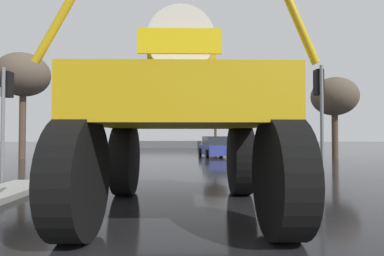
# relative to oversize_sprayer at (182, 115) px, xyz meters

# --- Properties ---
(ground_plane) EXTENTS (120.00, 120.00, 0.00)m
(ground_plane) POSITION_rel_oversize_sprayer_xyz_m (0.44, 11.24, -2.01)
(ground_plane) COLOR black
(oversize_sprayer) EXTENTS (4.28, 5.42, 4.68)m
(oversize_sprayer) POSITION_rel_oversize_sprayer_xyz_m (0.00, 0.00, 0.00)
(oversize_sprayer) COLOR black
(oversize_sprayer) RESTS_ON ground
(sedan_ahead) EXTENTS (2.34, 4.30, 1.52)m
(sedan_ahead) POSITION_rel_oversize_sprayer_xyz_m (2.13, 16.26, -1.30)
(sedan_ahead) COLOR navy
(sedan_ahead) RESTS_ON ground
(traffic_signal_near_left) EXTENTS (0.24, 0.54, 3.76)m
(traffic_signal_near_left) POSITION_rel_oversize_sprayer_xyz_m (-5.78, 3.50, 0.74)
(traffic_signal_near_left) COLOR slate
(traffic_signal_near_left) RESTS_ON ground
(traffic_signal_near_right) EXTENTS (0.24, 0.54, 3.86)m
(traffic_signal_near_right) POSITION_rel_oversize_sprayer_xyz_m (4.45, 3.50, 0.81)
(traffic_signal_near_right) COLOR slate
(traffic_signal_near_right) RESTS_ON ground
(traffic_signal_far_left) EXTENTS (0.24, 0.55, 3.25)m
(traffic_signal_far_left) POSITION_rel_oversize_sprayer_xyz_m (5.86, 20.77, 0.36)
(traffic_signal_far_left) COLOR slate
(traffic_signal_far_left) RESTS_ON ground
(traffic_signal_far_right) EXTENTS (0.24, 0.55, 3.70)m
(traffic_signal_far_right) POSITION_rel_oversize_sprayer_xyz_m (4.96, 20.76, 0.69)
(traffic_signal_far_right) COLOR slate
(traffic_signal_far_right) RESTS_ON ground
(bare_tree_left) EXTENTS (3.46, 3.46, 7.18)m
(bare_tree_left) POSITION_rel_oversize_sprayer_xyz_m (-11.09, 14.20, 3.63)
(bare_tree_left) COLOR #473828
(bare_tree_left) RESTS_ON ground
(bare_tree_right) EXTENTS (3.04, 3.04, 5.52)m
(bare_tree_right) POSITION_rel_oversize_sprayer_xyz_m (10.03, 13.87, 2.16)
(bare_tree_right) COLOR #473828
(bare_tree_right) RESTS_ON ground
(bare_tree_far_center) EXTENTS (2.95, 2.95, 6.54)m
(bare_tree_far_center) POSITION_rel_oversize_sprayer_xyz_m (3.42, 29.96, 3.22)
(bare_tree_far_center) COLOR #473828
(bare_tree_far_center) RESTS_ON ground
(roadside_barrier) EXTENTS (31.11, 0.24, 0.90)m
(roadside_barrier) POSITION_rel_oversize_sprayer_xyz_m (0.44, 32.02, -1.56)
(roadside_barrier) COLOR #59595B
(roadside_barrier) RESTS_ON ground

